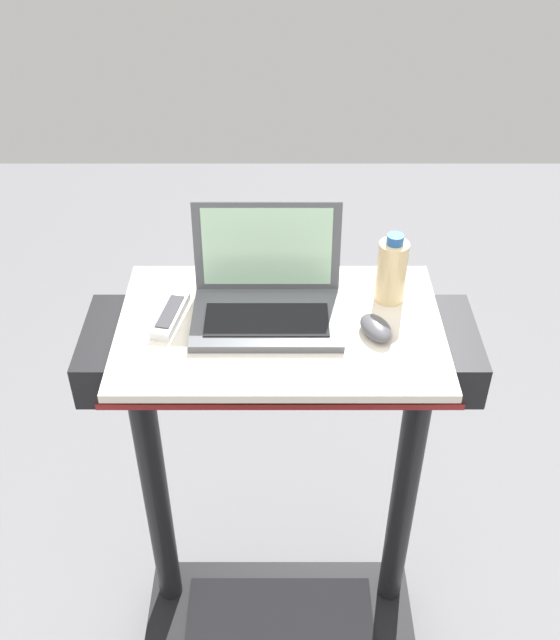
% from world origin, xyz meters
% --- Properties ---
extents(desk_board, '(0.73, 0.47, 0.02)m').
position_xyz_m(desk_board, '(0.00, 0.70, 1.20)').
color(desk_board, beige).
rests_on(desk_board, treadmill_base).
extents(laptop, '(0.33, 0.24, 0.24)m').
position_xyz_m(laptop, '(-0.03, 0.74, 1.26)').
color(laptop, '#515459').
rests_on(laptop, desk_board).
extents(computer_mouse, '(0.09, 0.12, 0.03)m').
position_xyz_m(computer_mouse, '(0.21, 0.66, 1.23)').
color(computer_mouse, '#4C4C51').
rests_on(computer_mouse, desk_board).
extents(water_bottle, '(0.07, 0.07, 0.17)m').
position_xyz_m(water_bottle, '(0.26, 0.80, 1.29)').
color(water_bottle, beige).
rests_on(water_bottle, desk_board).
extents(tv_remote, '(0.08, 0.17, 0.02)m').
position_xyz_m(tv_remote, '(-0.25, 0.72, 1.22)').
color(tv_remote, silver).
rests_on(tv_remote, desk_board).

